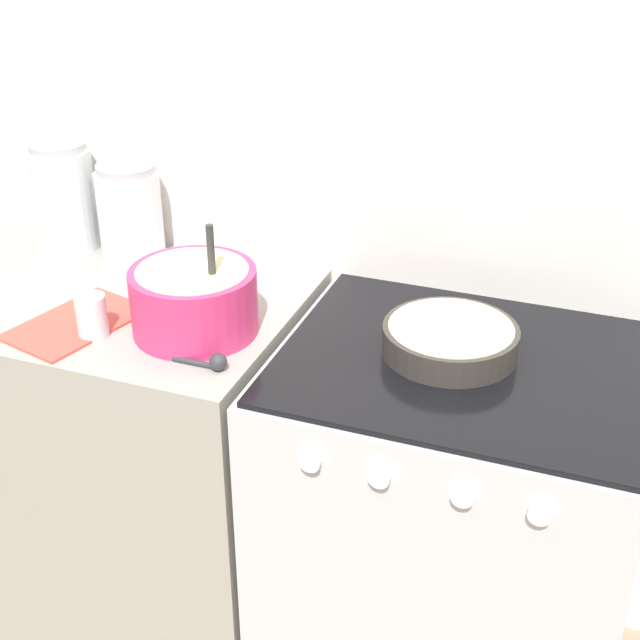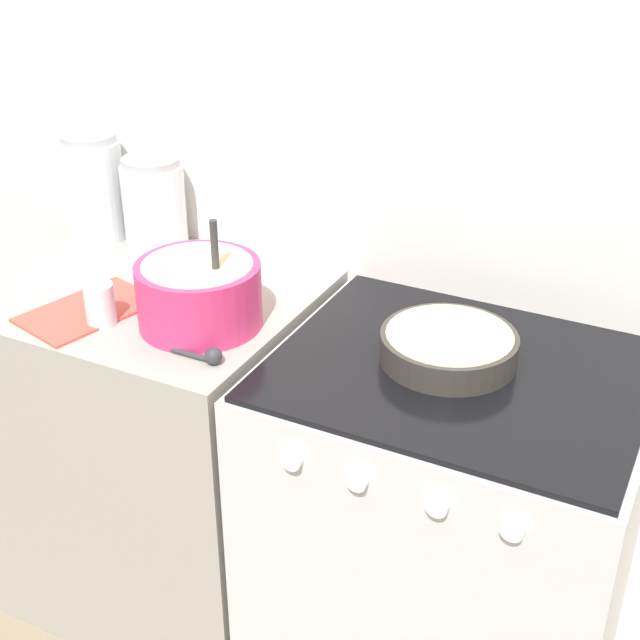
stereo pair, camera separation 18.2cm
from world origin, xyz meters
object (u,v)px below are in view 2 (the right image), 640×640
object	(u,v)px
storage_jar_left	(95,193)
tin_can	(100,304)
baking_pan	(449,346)
mixing_bowl	(199,290)
stove	(445,542)
storage_jar_middle	(155,211)

from	to	relation	value
storage_jar_left	tin_can	xyz separation A→B (m)	(0.32, -0.38, -0.07)
baking_pan	tin_can	bearing A→B (deg)	-165.10
mixing_bowl	storage_jar_left	xyz separation A→B (m)	(-0.51, 0.29, 0.04)
mixing_bowl	baking_pan	bearing A→B (deg)	10.33
stove	storage_jar_left	distance (m)	1.22
storage_jar_left	mixing_bowl	bearing A→B (deg)	-29.54
baking_pan	tin_can	distance (m)	0.74
mixing_bowl	storage_jar_middle	xyz separation A→B (m)	(-0.32, 0.29, 0.02)
mixing_bowl	baking_pan	distance (m)	0.54
tin_can	stove	bearing A→B (deg)	12.89
baking_pan	tin_can	world-z (taller)	tin_can
baking_pan	storage_jar_left	xyz separation A→B (m)	(-1.03, 0.19, 0.08)
mixing_bowl	storage_jar_left	world-z (taller)	storage_jar_left
stove	mixing_bowl	bearing A→B (deg)	-172.21
stove	storage_jar_left	xyz separation A→B (m)	(-1.06, 0.21, 0.57)
mixing_bowl	tin_can	xyz separation A→B (m)	(-0.19, -0.09, -0.03)
tin_can	baking_pan	bearing A→B (deg)	14.90
stove	baking_pan	size ratio (longest dim) A/B	3.28
stove	baking_pan	bearing A→B (deg)	149.33
storage_jar_left	storage_jar_middle	bearing A→B (deg)	0.00
baking_pan	tin_can	size ratio (longest dim) A/B	2.96
stove	storage_jar_middle	size ratio (longest dim) A/B	3.78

